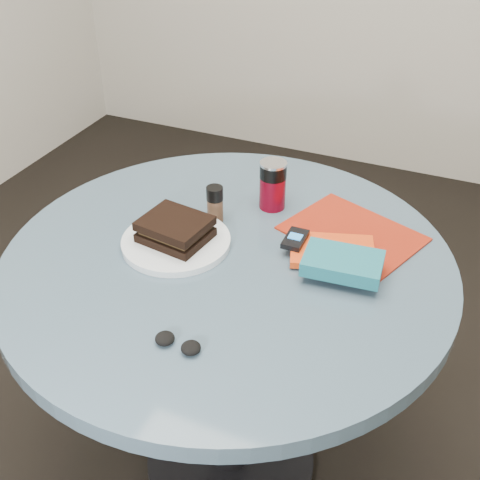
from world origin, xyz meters
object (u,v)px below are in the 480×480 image
at_px(soda_can, 273,185).
at_px(magazine, 352,234).
at_px(headphones, 178,343).
at_px(plate, 176,242).
at_px(mp3_player, 295,239).
at_px(table, 228,311).
at_px(sandwich, 175,229).
at_px(red_book, 332,251).
at_px(pepper_grinder, 215,204).
at_px(novel, 343,263).

xyz_separation_m(soda_can, magazine, (0.22, -0.04, -0.06)).
bearing_deg(headphones, plate, 118.64).
relative_size(plate, mp3_player, 3.19).
relative_size(table, sandwich, 6.26).
height_order(table, headphones, headphones).
height_order(plate, headphones, headphones).
xyz_separation_m(red_book, mp3_player, (-0.08, -0.01, 0.01)).
distance_m(table, red_book, 0.29).
height_order(mp3_player, headphones, mp3_player).
relative_size(pepper_grinder, novel, 0.56).
bearing_deg(table, soda_can, 85.53).
xyz_separation_m(plate, novel, (0.38, 0.03, 0.03)).
xyz_separation_m(novel, mp3_player, (-0.12, 0.06, -0.01)).
height_order(table, red_book, red_book).
bearing_deg(novel, table, -179.12).
bearing_deg(red_book, plate, 178.56).
relative_size(table, pepper_grinder, 11.00).
distance_m(table, headphones, 0.34).
xyz_separation_m(table, pepper_grinder, (-0.09, 0.12, 0.21)).
bearing_deg(table, pepper_grinder, 125.64).
height_order(novel, mp3_player, novel).
height_order(pepper_grinder, headphones, pepper_grinder).
xyz_separation_m(soda_can, headphones, (0.01, -0.52, -0.05)).
distance_m(pepper_grinder, headphones, 0.43).
height_order(soda_can, pepper_grinder, soda_can).
bearing_deg(mp3_player, pepper_grinder, 170.32).
xyz_separation_m(sandwich, mp3_player, (0.25, 0.09, -0.01)).
bearing_deg(magazine, pepper_grinder, -146.20).
relative_size(pepper_grinder, mp3_player, 1.17).
bearing_deg(headphones, sandwich, 118.63).
bearing_deg(red_book, sandwich, 178.30).
bearing_deg(pepper_grinder, soda_can, 47.42).
bearing_deg(soda_can, novel, -41.42).
bearing_deg(plate, soda_can, 59.20).
xyz_separation_m(pepper_grinder, mp3_player, (0.21, -0.04, -0.02)).
xyz_separation_m(sandwich, red_book, (0.34, 0.09, -0.03)).
xyz_separation_m(table, plate, (-0.12, -0.01, 0.17)).
xyz_separation_m(pepper_grinder, novel, (0.34, -0.09, -0.01)).
relative_size(plate, pepper_grinder, 2.71).
distance_m(table, sandwich, 0.24).
bearing_deg(novel, mp3_player, 150.24).
height_order(pepper_grinder, red_book, pepper_grinder).
xyz_separation_m(table, novel, (0.25, 0.03, 0.20)).
bearing_deg(red_book, mp3_player, 166.91).
bearing_deg(pepper_grinder, table, -54.36).
relative_size(sandwich, mp3_player, 2.06).
bearing_deg(sandwich, mp3_player, 19.22).
xyz_separation_m(magazine, novel, (0.02, -0.16, 0.03)).
height_order(sandwich, novel, sandwich).
height_order(pepper_grinder, novel, pepper_grinder).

